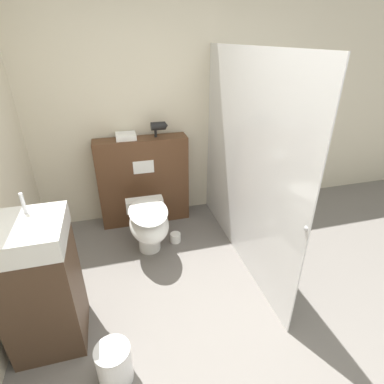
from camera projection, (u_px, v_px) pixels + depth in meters
ground_plane at (241, 356)px, 2.07m from camera, size 12.00×12.00×0.00m
wall_back at (173, 109)px, 3.30m from camera, size 8.00×0.06×2.50m
partition_panel at (144, 181)px, 3.40m from camera, size 1.00×0.24×1.00m
shower_glass at (243, 165)px, 2.65m from camera, size 0.04×2.00×1.90m
toilet at (149, 224)px, 2.91m from camera, size 0.38×0.67×0.53m
sink_vanity at (41, 286)px, 1.98m from camera, size 0.46×0.47×1.12m
hair_drier at (159, 126)px, 3.16m from camera, size 0.18×0.09×0.16m
folded_towel at (126, 136)px, 3.13m from camera, size 0.21×0.20×0.06m
spare_toilet_roll at (175, 238)px, 3.20m from camera, size 0.11×0.11×0.10m
waste_bin at (114, 364)px, 1.87m from camera, size 0.22×0.22×0.28m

